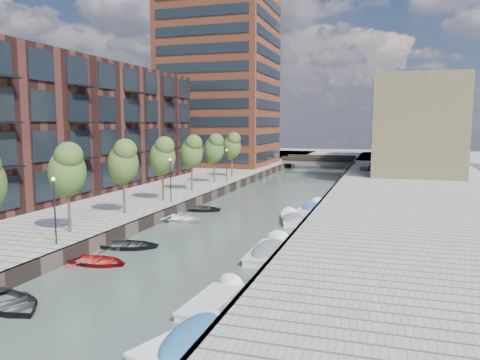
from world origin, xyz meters
The scene contains 31 objects.
water centered at (0.00, 40.00, 0.00)m, with size 300.00×300.00×0.00m, color #38473F.
quay_left centered at (-36.00, 40.00, 0.50)m, with size 60.00×140.00×1.00m, color gray.
quay_right centered at (16.00, 40.00, 0.50)m, with size 20.00×140.00×1.00m, color gray.
quay_wall_left centered at (-6.10, 40.00, 0.50)m, with size 0.25×140.00×1.00m, color #332823.
quay_wall_right centered at (6.10, 40.00, 0.50)m, with size 0.25×140.00×1.00m, color #332823.
far_closure centered at (0.00, 100.00, 0.50)m, with size 80.00×40.00×1.00m, color gray.
apartment_block centered at (-20.00, 30.00, 8.00)m, with size 8.00×38.00×14.00m, color black.
tower centered at (-17.00, 65.00, 16.00)m, with size 18.00×18.00×30.00m, color brown.
tan_block_near centered at (16.00, 62.00, 8.00)m, with size 12.00×25.00×14.00m, color tan.
tan_block_far centered at (16.00, 88.00, 9.00)m, with size 12.00×20.00×16.00m, color tan.
bridge centered at (0.00, 72.00, 1.39)m, with size 13.00×6.00×1.30m.
tree_1 centered at (-8.50, 11.00, 5.31)m, with size 2.50×2.50×5.95m.
tree_2 centered at (-8.50, 18.00, 5.31)m, with size 2.50×2.50×5.95m.
tree_3 centered at (-8.50, 25.00, 5.31)m, with size 2.50×2.50×5.95m.
tree_4 centered at (-8.50, 32.00, 5.31)m, with size 2.50×2.50×5.95m.
tree_5 centered at (-8.50, 39.00, 5.31)m, with size 2.50×2.50×5.95m.
tree_6 centered at (-8.50, 46.00, 5.31)m, with size 2.50×2.50×5.95m.
lamp_0 centered at (-7.20, 8.00, 3.51)m, with size 0.24×0.24×4.12m.
lamp_1 centered at (-7.20, 24.00, 3.51)m, with size 0.24×0.24×4.12m.
lamp_2 centered at (-7.20, 40.00, 3.51)m, with size 0.24×0.24×4.12m.
sloop_0 centered at (-4.44, 11.69, 0.00)m, with size 3.08×4.31×0.89m, color black.
sloop_1 centered at (-4.16, 1.00, 0.00)m, with size 3.11×4.36×0.90m, color black.
sloop_2 centered at (-4.32, 7.94, 0.00)m, with size 2.86×4.01×0.83m, color #A61212.
sloop_3 centered at (-4.88, 20.45, 0.00)m, with size 3.53×4.95×1.03m, color white.
sloop_4 centered at (-4.96, 25.71, 0.00)m, with size 3.12×4.37×0.90m, color black.
motorboat_0 centered at (5.36, 0.47, 0.21)m, with size 3.46×5.52×1.74m.
motorboat_1 centered at (5.04, 13.06, 0.23)m, with size 2.01×5.67×1.89m.
motorboat_2 centered at (4.56, 4.45, 0.09)m, with size 1.85×4.65×1.52m.
motorboat_3 centered at (5.30, 28.97, 0.21)m, with size 2.31×5.38×1.74m.
motorboat_4 centered at (4.32, 23.59, 0.19)m, with size 2.77×4.91×1.55m.
car centered at (9.29, 61.27, 1.63)m, with size 1.48×3.68×1.25m, color #A7ABAC.
Camera 1 is at (11.94, -15.31, 8.34)m, focal length 35.00 mm.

